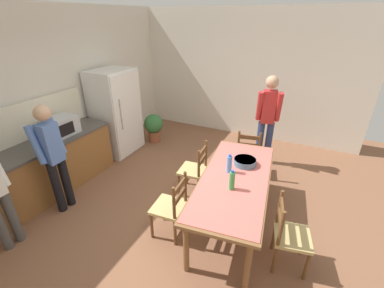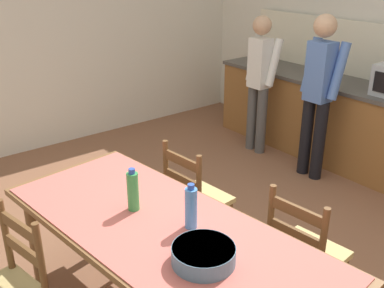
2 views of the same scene
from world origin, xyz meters
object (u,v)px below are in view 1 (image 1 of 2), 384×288
Objects in this scene: bottle_off_centre at (229,164)px; person_at_counter at (53,154)px; person_by_table at (268,117)px; bottle_near_centre at (232,180)px; potted_plant at (154,126)px; refrigerator at (116,112)px; serving_bowl at (245,161)px; chair_side_near_left at (289,235)px; chair_side_far_right at (194,170)px; microwave at (60,126)px; dining_table at (235,182)px; chair_head_end at (248,153)px; chair_side_far_left at (171,207)px.

person_at_counter is at bearing 111.66° from bottle_off_centre.
bottle_off_centre is 1.83m from person_by_table.
potted_plant is at bearing 51.13° from bottle_near_centre.
refrigerator is 3.03m from serving_bowl.
person_by_table is at bearing 6.99° from chair_side_near_left.
refrigerator reaches higher than chair_side_far_right.
person_at_counter reaches higher than chair_side_near_left.
microwave is at bearing 76.23° from chair_side_near_left.
microwave reaches higher than dining_table.
serving_bowl is 0.19× the size of person_at_counter.
dining_table is (-1.07, -2.93, -0.19)m from refrigerator.
serving_bowl is at bearing 33.21° from chair_side_near_left.
person_at_counter is 3.68m from person_by_table.
chair_side_far_right reaches higher than serving_bowl.
serving_bowl is 1.15m from chair_side_near_left.
serving_bowl is at bearing -3.31° from dining_table.
chair_head_end and chair_side_far_left have the same top height.
bottle_off_centre is 0.30× the size of chair_head_end.
bottle_off_centre is 0.97m from chair_side_far_left.
chair_side_far_right is 2.10m from person_at_counter.
bottle_near_centre is 0.65m from serving_bowl.
refrigerator is 1.94× the size of chair_head_end.
serving_bowl is at bearing -26.78° from bottle_off_centre.
refrigerator is at bearing -113.29° from chair_side_far_right.
chair_head_end is at bearing -84.08° from refrigerator.
dining_table is at bearing -127.23° from bottle_off_centre.
refrigerator is 1.96m from person_at_counter.
chair_side_far_right is at bearing -41.42° from person_by_table.
microwave is 1.56× the size of serving_bowl.
microwave reaches higher than chair_side_near_left.
dining_table is 8.27× the size of bottle_near_centre.
chair_head_end is (1.75, 0.95, 0.00)m from chair_side_near_left.
chair_side_far_left reaches higher than potted_plant.
bottle_off_centre is at bearing 135.17° from chair_side_far_left.
person_by_table is at bearing -0.58° from dining_table.
serving_bowl is (-0.69, -2.96, -0.07)m from refrigerator.
serving_bowl is 0.48× the size of potted_plant.
bottle_off_centre reaches higher than chair_head_end.
dining_table is at bearing -85.29° from microwave.
dining_table is 0.92m from chair_side_near_left.
person_at_counter is at bearing -178.43° from potted_plant.
chair_side_far_right and chair_side_far_left have the same top height.
person_at_counter is (-0.58, -0.52, -0.12)m from microwave.
bottle_near_centre is 0.40× the size of potted_plant.
bottle_near_centre is (-0.27, -0.03, 0.20)m from dining_table.
person_by_table is at bearing -54.04° from microwave.
bottle_near_centre is at bearing -128.87° from potted_plant.
microwave reaches higher than chair_head_end.
bottle_off_centre reaches higher than dining_table.
microwave is at bearing 167.51° from potted_plant.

